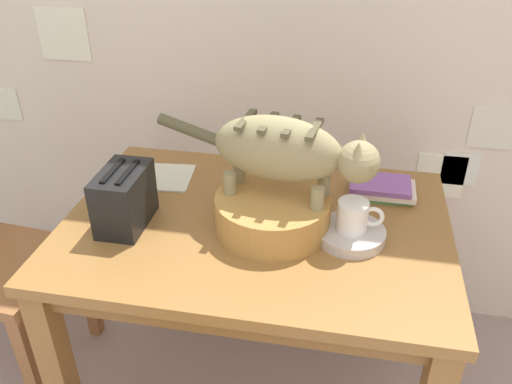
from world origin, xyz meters
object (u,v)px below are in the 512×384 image
saucer_bowl (350,234)px  coffee_mug (354,216)px  cat (286,154)px  magazine (156,177)px  book_stack (382,188)px  wicker_basket (272,212)px  toaster (124,198)px  dining_table (256,248)px

saucer_bowl → coffee_mug: 0.06m
cat → saucer_bowl: 0.29m
magazine → book_stack: book_stack is taller
book_stack → wicker_basket: bearing=-141.4°
cat → coffee_mug: (0.19, -0.03, -0.16)m
cat → book_stack: bearing=137.9°
wicker_basket → toaster: toaster is taller
saucer_bowl → coffee_mug: bearing=0.0°
book_stack → toaster: toaster is taller
magazine → coffee_mug: bearing=-25.1°
cat → saucer_bowl: (0.19, -0.03, -0.22)m
coffee_mug → wicker_basket: coffee_mug is taller
cat → coffee_mug: size_ratio=4.86×
book_stack → toaster: bearing=-157.4°
dining_table → magazine: size_ratio=4.64×
saucer_bowl → magazine: size_ratio=0.80×
saucer_bowl → book_stack: (0.09, 0.26, 0.01)m
cat → wicker_basket: size_ratio=1.90×
saucer_bowl → coffee_mug: size_ratio=1.52×
saucer_bowl → book_stack: 0.27m
coffee_mug → saucer_bowl: bearing=180.0°
cat → saucer_bowl: cat is taller
coffee_mug → magazine: size_ratio=0.53×
coffee_mug → book_stack: size_ratio=0.62×
magazine → toaster: bearing=-92.8°
dining_table → coffee_mug: 0.33m
saucer_bowl → magazine: bearing=160.6°
dining_table → magazine: 0.44m
coffee_mug → toaster: (-0.64, -0.04, 0.01)m
dining_table → coffee_mug: size_ratio=8.79×
saucer_bowl → magazine: saucer_bowl is taller
saucer_bowl → magazine: 0.69m
cat → magazine: cat is taller
coffee_mug → book_stack: coffee_mug is taller
wicker_basket → dining_table: bearing=154.5°
dining_table → coffee_mug: (0.28, -0.04, 0.18)m
coffee_mug → magazine: (-0.66, 0.23, -0.07)m
cat → toaster: cat is taller
cat → wicker_basket: cat is taller
magazine → wicker_basket: size_ratio=0.74×
coffee_mug → toaster: 0.64m
magazine → toaster: 0.29m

